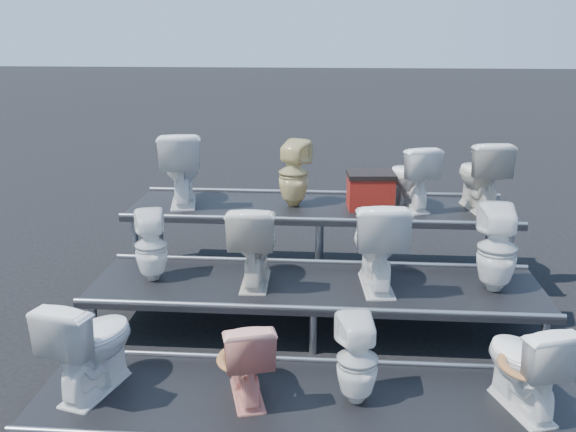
# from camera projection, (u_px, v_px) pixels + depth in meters

# --- Properties ---
(ground) EXTENTS (80.00, 80.00, 0.00)m
(ground) POSITION_uv_depth(u_px,v_px,m) (315.00, 329.00, 6.15)
(ground) COLOR black
(ground) RESTS_ON ground
(tier_front) EXTENTS (4.20, 1.20, 0.06)m
(tier_front) POSITION_uv_depth(u_px,v_px,m) (309.00, 402.00, 4.90)
(tier_front) COLOR black
(tier_front) RESTS_ON ground
(tier_mid) EXTENTS (4.20, 1.20, 0.46)m
(tier_mid) POSITION_uv_depth(u_px,v_px,m) (315.00, 307.00, 6.08)
(tier_mid) COLOR black
(tier_mid) RESTS_ON ground
(tier_back) EXTENTS (4.20, 1.20, 0.86)m
(tier_back) POSITION_uv_depth(u_px,v_px,m) (320.00, 242.00, 7.27)
(tier_back) COLOR black
(tier_back) RESTS_ON ground
(toilet_0) EXTENTS (0.64, 0.88, 0.81)m
(toilet_0) POSITION_uv_depth(u_px,v_px,m) (91.00, 343.00, 4.90)
(toilet_0) COLOR white
(toilet_0) RESTS_ON tier_front
(toilet_1) EXTENTS (0.55, 0.74, 0.68)m
(toilet_1) POSITION_uv_depth(u_px,v_px,m) (246.00, 356.00, 4.83)
(toilet_1) COLOR #EB9684
(toilet_1) RESTS_ON tier_front
(toilet_2) EXTENTS (0.38, 0.38, 0.69)m
(toilet_2) POSITION_uv_depth(u_px,v_px,m) (357.00, 360.00, 4.77)
(toilet_2) COLOR white
(toilet_2) RESTS_ON tier_front
(toilet_3) EXTENTS (0.63, 0.82, 0.74)m
(toilet_3) POSITION_uv_depth(u_px,v_px,m) (525.00, 363.00, 4.67)
(toilet_3) COLOR white
(toilet_3) RESTS_ON tier_front
(toilet_4) EXTENTS (0.38, 0.39, 0.68)m
(toilet_4) POSITION_uv_depth(u_px,v_px,m) (151.00, 246.00, 6.04)
(toilet_4) COLOR white
(toilet_4) RESTS_ON tier_mid
(toilet_5) EXTENTS (0.46, 0.78, 0.78)m
(toilet_5) POSITION_uv_depth(u_px,v_px,m) (254.00, 243.00, 5.95)
(toilet_5) COLOR beige
(toilet_5) RESTS_ON tier_mid
(toilet_6) EXTENTS (0.55, 0.87, 0.85)m
(toilet_6) POSITION_uv_depth(u_px,v_px,m) (377.00, 243.00, 5.86)
(toilet_6) COLOR white
(toilet_6) RESTS_ON tier_mid
(toilet_7) EXTENTS (0.36, 0.37, 0.80)m
(toilet_7) POSITION_uv_depth(u_px,v_px,m) (497.00, 249.00, 5.78)
(toilet_7) COLOR white
(toilet_7) RESTS_ON tier_mid
(toilet_8) EXTENTS (0.61, 0.88, 0.82)m
(toilet_8) POSITION_uv_depth(u_px,v_px,m) (181.00, 168.00, 7.15)
(toilet_8) COLOR white
(toilet_8) RESTS_ON tier_back
(toilet_9) EXTENTS (0.43, 0.43, 0.73)m
(toilet_9) POSITION_uv_depth(u_px,v_px,m) (294.00, 173.00, 7.07)
(toilet_9) COLOR #D7C581
(toilet_9) RESTS_ON tier_back
(toilet_10) EXTENTS (0.61, 0.79, 0.71)m
(toilet_10) POSITION_uv_depth(u_px,v_px,m) (411.00, 177.00, 6.97)
(toilet_10) COLOR white
(toilet_10) RESTS_ON tier_back
(toilet_11) EXTENTS (0.56, 0.82, 0.77)m
(toilet_11) POSITION_uv_depth(u_px,v_px,m) (481.00, 175.00, 6.91)
(toilet_11) COLOR beige
(toilet_11) RESTS_ON tier_back
(red_crate) EXTENTS (0.52, 0.43, 0.35)m
(red_crate) POSITION_uv_depth(u_px,v_px,m) (370.00, 192.00, 7.03)
(red_crate) COLOR maroon
(red_crate) RESTS_ON tier_back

